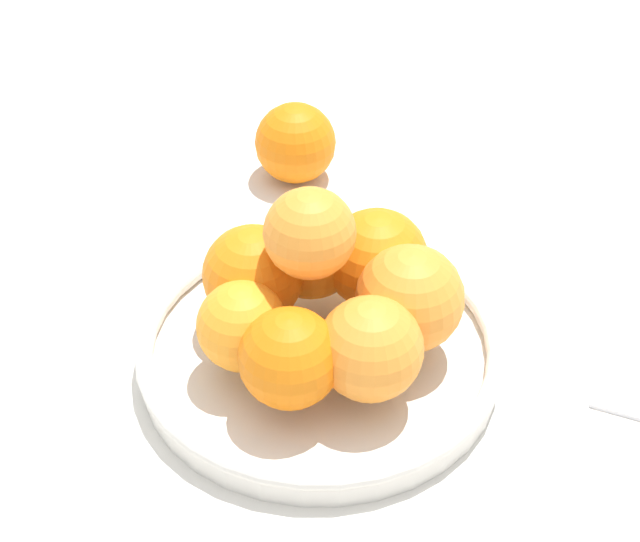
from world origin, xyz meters
name	(u,v)px	position (x,y,z in m)	size (l,w,h in m)	color
ground_plane	(320,366)	(0.00, 0.00, 0.00)	(4.00, 4.00, 0.00)	silver
fruit_bowl	(320,351)	(0.00, 0.00, 0.02)	(0.29, 0.29, 0.03)	silver
orange_pile	(327,291)	(0.00, 0.01, 0.08)	(0.20, 0.20, 0.13)	orange
stray_orange	(295,143)	(-0.15, 0.22, 0.04)	(0.08, 0.08, 0.08)	orange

